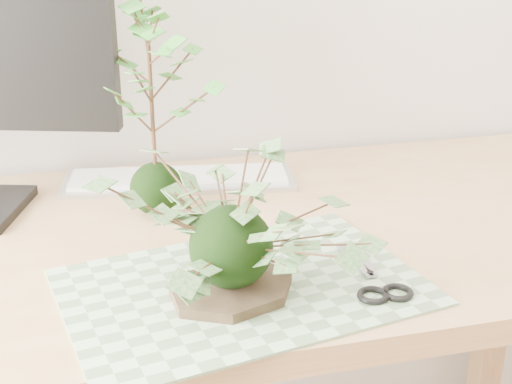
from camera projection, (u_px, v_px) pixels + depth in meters
desk at (218, 279)px, 1.19m from camera, size 1.60×0.70×0.74m
cutting_mat at (243, 287)px, 0.98m from camera, size 0.53×0.40×0.00m
stone_dish at (232, 289)px, 0.96m from camera, size 0.23×0.23×0.01m
ivy_kokedama at (231, 210)px, 0.91m from camera, size 0.34×0.34×0.22m
maple_kokedama at (149, 60)px, 1.12m from camera, size 0.21×0.21×0.38m
keyboard at (179, 179)px, 1.35m from camera, size 0.45×0.19×0.02m
scissors at (380, 286)px, 0.97m from camera, size 0.08×0.18×0.01m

